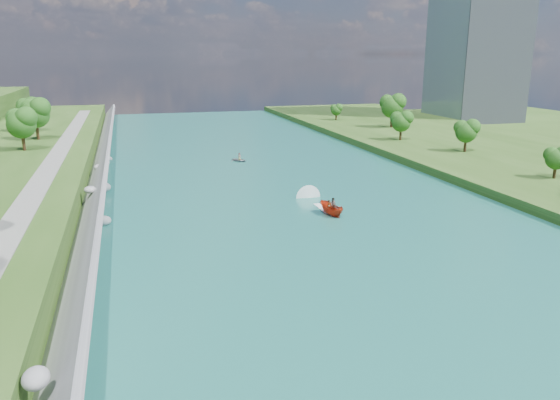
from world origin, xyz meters
name	(u,v)px	position (x,y,z in m)	size (l,w,h in m)	color
ground	(333,240)	(0.00, 0.00, 0.00)	(260.00, 260.00, 0.00)	#2D5119
river_water	(283,196)	(0.00, 20.00, 0.05)	(55.00, 240.00, 0.10)	#19625E
riprap_bank	(94,197)	(-25.83, 19.40, 1.78)	(4.05, 236.00, 4.18)	slate
riverside_path	(37,186)	(-32.50, 20.00, 3.55)	(3.00, 200.00, 0.10)	gray
office_tower	(479,19)	(82.50, 95.00, 30.00)	(22.00, 22.00, 60.00)	gray
trees_east	(550,145)	(41.96, 16.04, 6.15)	(13.33, 136.97, 11.12)	#274813
motorboat	(327,206)	(3.09, 10.20, 0.85)	(3.60, 19.12, 2.06)	#B82A0E
raft	(239,159)	(-0.82, 47.07, 0.48)	(3.75, 4.02, 1.58)	gray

